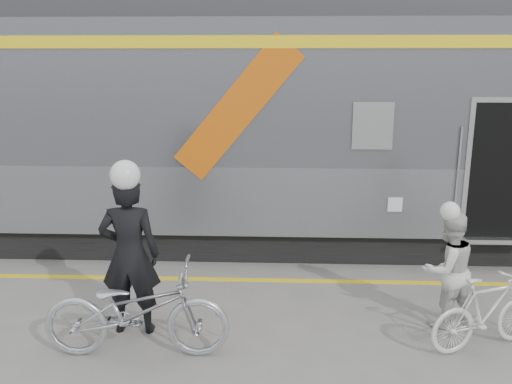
# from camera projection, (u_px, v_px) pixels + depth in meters

# --- Properties ---
(ground) EXTENTS (90.00, 90.00, 0.00)m
(ground) POSITION_uv_depth(u_px,v_px,m) (207.00, 357.00, 6.02)
(ground) COLOR slate
(ground) RESTS_ON ground
(train) EXTENTS (24.00, 3.17, 4.10)m
(train) POSITION_uv_depth(u_px,v_px,m) (347.00, 126.00, 9.50)
(train) COLOR black
(train) RESTS_ON ground
(safety_strip) EXTENTS (24.00, 0.12, 0.01)m
(safety_strip) POSITION_uv_depth(u_px,v_px,m) (226.00, 279.00, 8.10)
(safety_strip) COLOR yellow
(safety_strip) RESTS_ON ground
(man) EXTENTS (0.73, 0.49, 1.95)m
(man) POSITION_uv_depth(u_px,v_px,m) (130.00, 255.00, 6.38)
(man) COLOR black
(man) RESTS_ON ground
(bicycle_left) EXTENTS (2.07, 0.79, 1.07)m
(bicycle_left) POSITION_uv_depth(u_px,v_px,m) (137.00, 311.00, 5.95)
(bicycle_left) COLOR #AFB1B7
(bicycle_left) RESTS_ON ground
(woman) EXTENTS (0.86, 0.77, 1.45)m
(woman) POSITION_uv_depth(u_px,v_px,m) (448.00, 270.00, 6.59)
(woman) COLOR silver
(woman) RESTS_ON ground
(bicycle_right) EXTENTS (1.52, 0.91, 0.88)m
(bicycle_right) POSITION_uv_depth(u_px,v_px,m) (487.00, 312.00, 6.12)
(bicycle_right) COLOR silver
(bicycle_right) RESTS_ON ground
(helmet_man) EXTENTS (0.34, 0.34, 0.34)m
(helmet_man) POSITION_uv_depth(u_px,v_px,m) (124.00, 160.00, 6.10)
(helmet_man) COLOR white
(helmet_man) RESTS_ON man
(helmet_woman) EXTENTS (0.23, 0.23, 0.23)m
(helmet_woman) POSITION_uv_depth(u_px,v_px,m) (454.00, 203.00, 6.39)
(helmet_woman) COLOR white
(helmet_woman) RESTS_ON woman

